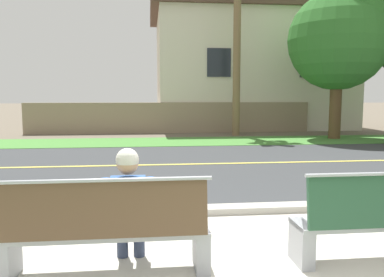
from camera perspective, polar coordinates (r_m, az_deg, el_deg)
name	(u,v)px	position (r m, az deg, el deg)	size (l,w,h in m)	color
ground_plane	(185,155)	(11.44, -0.98, -2.47)	(140.00, 140.00, 0.00)	#665B4C
sidewalk_pavement	(255,272)	(4.18, 9.10, -18.54)	(44.00, 3.60, 0.01)	beige
curb_edge	(220,210)	(5.95, 4.07, -10.32)	(44.00, 0.30, 0.11)	#ADA89E
street_asphalt	(191,164)	(9.96, -0.19, -3.77)	(52.00, 8.00, 0.01)	#383A3D
road_centre_line	(191,164)	(9.96, -0.19, -3.74)	(48.00, 0.14, 0.01)	#E0CC4C
far_verge_grass	(177,142)	(14.74, -2.17, -0.44)	(48.00, 2.80, 0.02)	#478438
bench_left	(106,231)	(3.95, -12.41, -13.01)	(2.00, 0.48, 1.01)	#9EA0A8
seated_person_blue	(129,204)	(4.03, -9.18, -9.37)	(0.52, 0.68, 1.25)	#333D56
shade_tree_far_left	(342,33)	(16.78, 20.99, 14.15)	(3.87, 3.87, 6.38)	brown
garden_wall	(170,118)	(18.12, -3.20, 3.03)	(13.00, 0.36, 1.40)	gray
house_across_street	(248,67)	(21.99, 8.20, 10.29)	(10.61, 6.91, 6.46)	beige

